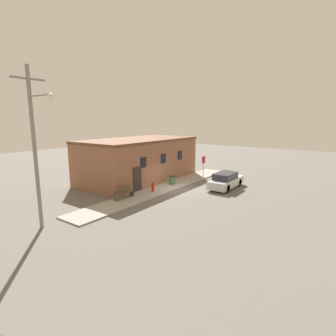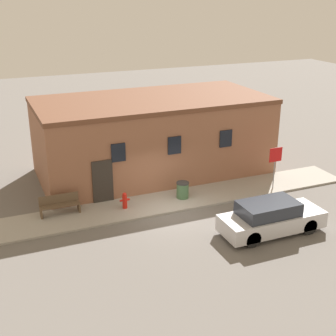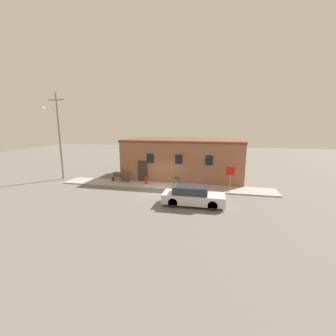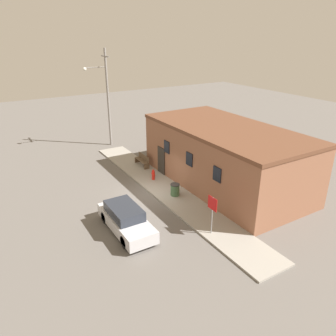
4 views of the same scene
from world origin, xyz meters
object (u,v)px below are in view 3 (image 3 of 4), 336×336
at_px(bench, 121,177).
at_px(parked_car, 193,196).
at_px(trash_bin, 176,182).
at_px(utility_pole, 58,133).
at_px(fire_hydrant, 146,180).
at_px(stop_sign, 230,174).

height_order(bench, parked_car, parked_car).
relative_size(trash_bin, utility_pole, 0.09).
relative_size(utility_pole, parked_car, 2.00).
height_order(fire_hydrant, parked_car, parked_car).
height_order(trash_bin, utility_pole, utility_pole).
xyz_separation_m(utility_pole, parked_car, (14.60, -4.82, -4.22)).
relative_size(fire_hydrant, utility_pole, 0.09).
height_order(fire_hydrant, trash_bin, trash_bin).
relative_size(stop_sign, bench, 1.22).
height_order(fire_hydrant, utility_pole, utility_pole).
height_order(fire_hydrant, stop_sign, stop_sign).
relative_size(trash_bin, parked_car, 0.18).
relative_size(fire_hydrant, parked_car, 0.17).
height_order(fire_hydrant, bench, bench).
distance_m(stop_sign, trash_bin, 5.00).
bearing_deg(parked_car, stop_sign, 53.85).
bearing_deg(bench, stop_sign, -6.74).
distance_m(stop_sign, bench, 10.84).
bearing_deg(bench, trash_bin, -5.41).
xyz_separation_m(fire_hydrant, trash_bin, (2.98, 0.02, 0.02)).
xyz_separation_m(stop_sign, utility_pole, (-17.37, 1.02, 3.27)).
xyz_separation_m(bench, trash_bin, (5.90, -0.56, -0.04)).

